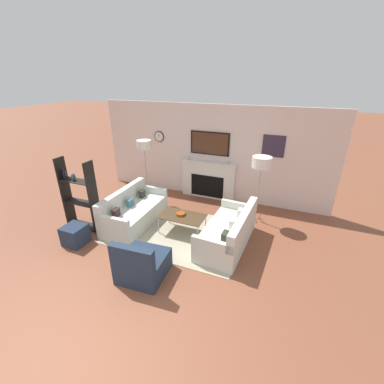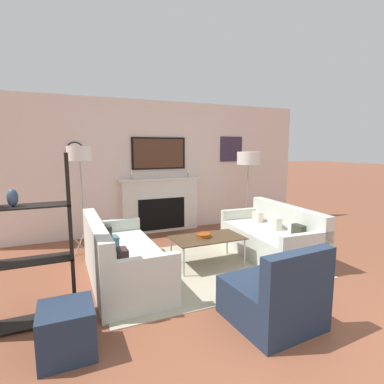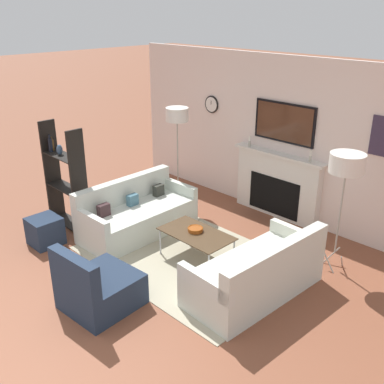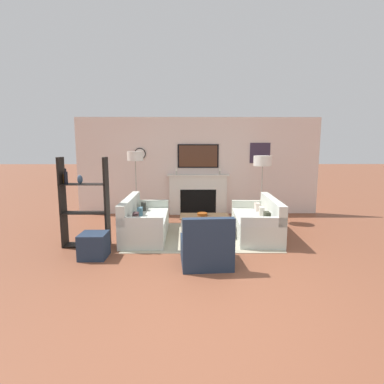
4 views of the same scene
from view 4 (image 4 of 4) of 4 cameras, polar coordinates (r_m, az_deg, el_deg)
ground_plane at (r=3.93m, az=3.35°, el=-20.20°), size 60.00×60.00×0.00m
fireplace_wall at (r=8.43m, az=1.19°, el=3.97°), size 6.79×0.28×2.70m
area_rug at (r=6.48m, az=1.70°, el=-8.34°), size 3.02×2.14×0.01m
couch_left at (r=6.47m, az=-9.12°, el=-5.82°), size 0.88×1.88×0.84m
couch_right at (r=6.56m, az=12.39°, el=-5.75°), size 0.94×1.86×0.82m
armchair at (r=4.91m, az=2.70°, el=-10.73°), size 0.85×0.88×0.84m
coffee_table at (r=6.43m, az=2.44°, el=-4.78°), size 1.05×0.60×0.43m
decorative_bowl at (r=6.45m, az=1.97°, el=-4.20°), size 0.22×0.22×0.06m
floor_lamp_left at (r=7.59m, az=-10.75°, el=6.50°), size 0.39×0.39×1.79m
floor_lamp_right at (r=7.69m, az=13.32°, el=5.65°), size 0.45×0.45×1.68m
shelf_unit at (r=6.00m, az=-19.87°, el=-2.06°), size 0.87×0.28×1.71m
ottoman at (r=5.48m, az=-18.19°, el=-9.65°), size 0.45×0.45×0.43m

